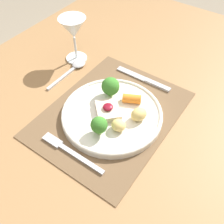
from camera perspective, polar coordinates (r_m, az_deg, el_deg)
ground_plane at (r=1.45m, az=-0.12°, el=-20.93°), size 8.00×8.00×0.00m
dining_table at (r=0.84m, az=-0.19°, el=-4.07°), size 1.55×1.12×0.77m
placemat at (r=0.78m, az=-0.21°, el=-0.39°), size 0.45×0.34×0.00m
dinner_plate at (r=0.76m, az=0.08°, el=-0.12°), size 0.29×0.29×0.08m
fork at (r=0.70m, az=-9.51°, el=-8.25°), size 0.02×0.20×0.01m
knife at (r=0.89m, az=7.54°, el=6.88°), size 0.02×0.20×0.01m
spoon at (r=0.94m, az=-8.01°, el=9.77°), size 0.18×0.04×0.02m
wine_glass_near at (r=0.92m, az=-8.44°, el=17.27°), size 0.09×0.09×0.16m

